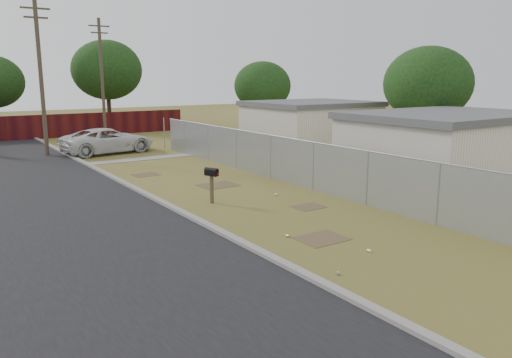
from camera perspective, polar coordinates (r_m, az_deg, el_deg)
ground at (r=18.97m, az=-0.67°, el=-2.44°), size 120.00×120.00×0.00m
street at (r=24.12m, az=-25.34°, el=-0.49°), size 15.10×60.00×0.12m
chainlink_fence at (r=21.41m, az=4.81°, el=1.32°), size 0.10×27.06×2.02m
utility_poles at (r=36.63m, az=-24.27°, el=10.74°), size 12.60×8.24×9.00m
houses at (r=27.27m, az=12.93°, el=4.90°), size 9.30×17.24×3.10m
horizon_trees at (r=40.45m, az=-18.60°, el=11.04°), size 33.32×31.94×7.78m
mailbox at (r=18.38m, az=-5.10°, el=0.43°), size 0.40×0.57×1.34m
pickup_truck at (r=31.98m, az=-16.56°, el=4.23°), size 5.87×3.33×1.54m
scattered_litter at (r=15.05m, az=6.42°, el=-6.12°), size 3.68×7.46×0.07m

